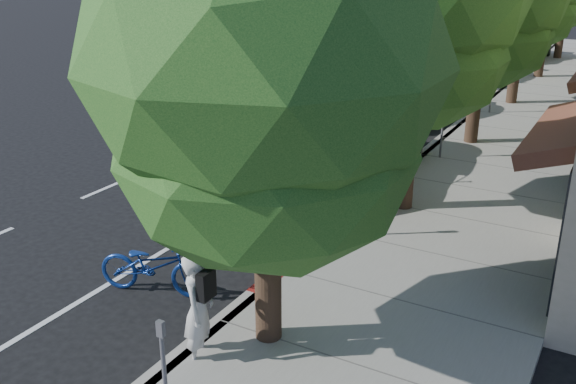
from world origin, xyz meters
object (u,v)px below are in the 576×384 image
Objects in this scene: bicycle at (154,266)px; dark_suv_far at (529,45)px; dark_sedan at (401,94)px; cyclist at (199,309)px; white_pickup at (466,64)px; silver_suv at (344,145)px; street_tree_0 at (265,71)px.

dark_suv_far is at bearing -17.78° from bicycle.
dark_sedan reaches higher than dark_suv_far.
cyclist reaches higher than white_pickup.
silver_suv is 14.29m from white_pickup.
cyclist is 30.06m from dark_suv_far.
white_pickup reaches higher than dark_suv_far.
bicycle is at bearing 171.66° from street_tree_0.
bicycle is at bearing -89.54° from white_pickup.
dark_sedan is at bearing -13.25° from bicycle.
silver_suv is 1.12× the size of white_pickup.
street_tree_0 is 1.51× the size of dark_suv_far.
cyclist is at bearing -127.43° from street_tree_0.
dark_suv_far reaches higher than bicycle.
white_pickup is 7.55m from dark_suv_far.
white_pickup is (0.32, 7.48, -0.02)m from dark_sedan.
bicycle is at bearing 38.31° from cyclist.
white_pickup is at bearing -100.13° from dark_suv_far.
street_tree_0 is 1.10× the size of silver_suv.
street_tree_0 is at bearing -113.83° from bicycle.
dark_suv_far is (1.16, 28.83, 0.27)m from bicycle.
cyclist reaches higher than bicycle.
cyclist is 15.35m from dark_sedan.
street_tree_0 is at bearing -56.42° from cyclist.
dark_suv_far is (0.81, 21.70, -0.09)m from silver_suv.
white_pickup is (-0.57, 14.28, -0.06)m from silver_suv.
bicycle is 28.85m from dark_suv_far.
white_pickup is 1.22× the size of dark_suv_far.
bicycle is at bearing -91.91° from dark_suv_far.
silver_suv is 6.86m from dark_sedan.
silver_suv is at bearing -18.26° from bicycle.
silver_suv is (-2.21, 7.50, -3.32)m from street_tree_0.
dark_sedan is 15.00m from dark_suv_far.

